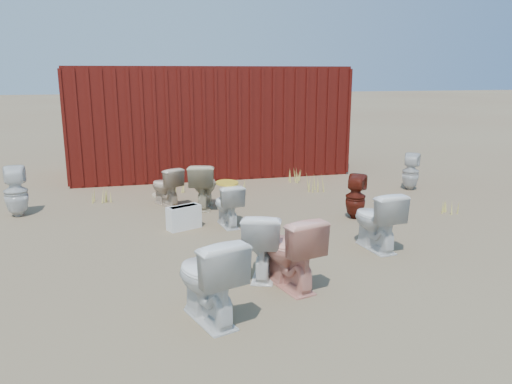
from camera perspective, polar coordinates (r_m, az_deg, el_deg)
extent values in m
plane|color=brown|center=(6.98, 1.21, -5.51)|extent=(100.00, 100.00, 0.00)
cube|color=#460E0B|center=(11.74, -5.57, 8.21)|extent=(6.00, 2.40, 2.40)
imported|color=white|center=(4.71, -5.53, -9.77)|extent=(0.71, 0.93, 0.84)
imported|color=#F09F8A|center=(5.40, 3.88, -6.75)|extent=(0.65, 0.90, 0.82)
imported|color=white|center=(5.69, 0.88, -5.90)|extent=(0.67, 0.86, 0.77)
imported|color=#59190F|center=(8.07, 11.31, -0.55)|extent=(0.45, 0.45, 0.70)
imported|color=white|center=(6.73, 13.58, -3.11)|extent=(0.53, 0.82, 0.79)
imported|color=silver|center=(8.90, -25.76, 0.03)|extent=(0.42, 0.43, 0.81)
imported|color=#CCB295|center=(8.88, -10.28, 0.68)|extent=(0.65, 0.76, 0.67)
imported|color=#C0B28C|center=(8.57, -6.02, 0.74)|extent=(0.63, 0.86, 0.78)
imported|color=silver|center=(7.54, -3.29, -1.47)|extent=(0.45, 0.69, 0.66)
imported|color=silver|center=(10.33, 17.26, 2.22)|extent=(0.46, 0.46, 0.72)
ellipsoid|color=gold|center=(7.46, -3.32, 1.06)|extent=(0.33, 0.42, 0.02)
cube|color=white|center=(7.50, -8.24, -2.90)|extent=(0.54, 0.38, 0.35)
ellipsoid|color=tan|center=(7.52, 0.39, -4.01)|extent=(0.48, 0.56, 0.02)
ellipsoid|color=#BFB28A|center=(9.62, -10.72, -0.34)|extent=(0.42, 0.51, 0.02)
cone|color=gold|center=(9.31, -17.23, -0.38)|extent=(0.36, 0.36, 0.28)
cone|color=gold|center=(9.54, -1.87, 0.58)|extent=(0.32, 0.32, 0.28)
cone|color=gold|center=(9.81, 6.90, 0.98)|extent=(0.36, 0.36, 0.32)
cone|color=gold|center=(9.83, -9.11, 0.68)|extent=(0.30, 0.30, 0.24)
cone|color=gold|center=(10.64, 4.56, 1.96)|extent=(0.34, 0.34, 0.30)
cone|color=gold|center=(8.83, 21.18, -1.60)|extent=(0.28, 0.28, 0.22)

